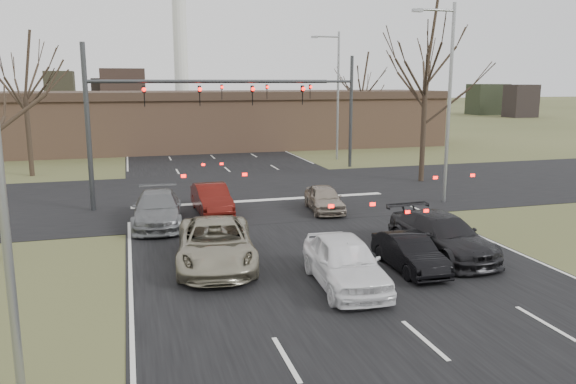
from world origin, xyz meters
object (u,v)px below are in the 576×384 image
(car_charcoal_sedan, at_px, (442,236))
(car_silver_ahead, at_px, (324,199))
(car_black_hatch, at_px, (410,253))
(building, at_px, (222,119))
(streetlight_right_far, at_px, (336,89))
(car_silver_suv, at_px, (216,244))
(car_grey_ahead, at_px, (157,209))
(mast_arm_far, at_px, (314,98))
(car_red_ahead, at_px, (212,199))
(streetlight_left, at_px, (5,116))
(streetlight_right_near, at_px, (447,94))
(mast_arm_near, at_px, (157,105))
(car_white_sedan, at_px, (345,262))

(car_charcoal_sedan, xyz_separation_m, car_silver_ahead, (-1.71, 7.83, -0.12))
(car_silver_ahead, bearing_deg, car_black_hatch, -84.27)
(building, height_order, car_black_hatch, building)
(streetlight_right_far, bearing_deg, car_silver_suv, -119.12)
(car_black_hatch, bearing_deg, car_silver_ahead, 89.90)
(car_black_hatch, bearing_deg, building, 91.06)
(car_grey_ahead, bearing_deg, mast_arm_far, 53.89)
(mast_arm_far, relative_size, car_charcoal_sedan, 2.15)
(car_charcoal_sedan, height_order, car_grey_ahead, car_charcoal_sedan)
(car_charcoal_sedan, bearing_deg, streetlight_right_far, 75.00)
(car_charcoal_sedan, height_order, car_red_ahead, car_charcoal_sedan)
(streetlight_left, height_order, car_silver_suv, streetlight_left)
(building, relative_size, car_silver_ahead, 11.44)
(building, xyz_separation_m, car_grey_ahead, (-7.62, -28.79, -1.93))
(streetlight_left, height_order, car_silver_ahead, streetlight_left)
(car_silver_ahead, bearing_deg, car_red_ahead, 174.23)
(car_silver_suv, distance_m, car_silver_ahead, 9.17)
(streetlight_left, bearing_deg, streetlight_right_near, 38.43)
(mast_arm_near, bearing_deg, streetlight_right_near, -12.05)
(car_black_hatch, distance_m, car_red_ahead, 11.32)
(streetlight_left, distance_m, car_silver_ahead, 18.37)
(streetlight_right_near, relative_size, car_silver_suv, 1.80)
(mast_arm_near, distance_m, streetlight_right_far, 20.20)
(building, height_order, car_white_sedan, building)
(car_grey_ahead, bearing_deg, car_red_ahead, 37.61)
(car_charcoal_sedan, distance_m, car_silver_ahead, 8.01)
(streetlight_right_far, distance_m, car_white_sedan, 29.12)
(streetlight_left, height_order, car_charcoal_sedan, streetlight_left)
(mast_arm_far, bearing_deg, car_charcoal_sedan, -95.92)
(mast_arm_near, relative_size, car_red_ahead, 2.90)
(streetlight_right_near, bearing_deg, streetlight_right_far, 88.32)
(car_white_sedan, height_order, car_charcoal_sedan, car_white_sedan)
(streetlight_left, relative_size, car_silver_ahead, 2.70)
(car_grey_ahead, xyz_separation_m, car_silver_ahead, (7.91, 0.55, -0.10))
(mast_arm_near, xyz_separation_m, car_silver_ahead, (7.52, -3.24, -4.44))
(streetlight_right_far, xyz_separation_m, car_silver_suv, (-13.32, -23.91, -4.81))
(car_red_ahead, bearing_deg, car_black_hatch, -64.88)
(building, xyz_separation_m, car_black_hatch, (0.15, -37.16, -2.07))
(streetlight_left, distance_m, car_grey_ahead, 14.43)
(streetlight_right_far, xyz_separation_m, car_grey_ahead, (-14.94, -17.79, -4.85))
(mast_arm_far, distance_m, car_black_hatch, 22.95)
(mast_arm_far, height_order, car_charcoal_sedan, mast_arm_far)
(building, xyz_separation_m, car_charcoal_sedan, (2.00, -36.07, -1.92))
(mast_arm_far, height_order, streetlight_right_far, streetlight_right_far)
(building, bearing_deg, car_charcoal_sedan, -86.83)
(streetlight_left, xyz_separation_m, streetlight_right_near, (17.64, 14.00, 0.00))
(car_charcoal_sedan, relative_size, car_red_ahead, 1.23)
(car_red_ahead, bearing_deg, streetlight_right_near, -6.40)
(car_charcoal_sedan, bearing_deg, streetlight_left, -158.19)
(streetlight_left, xyz_separation_m, streetlight_right_far, (18.14, 31.00, 0.00))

